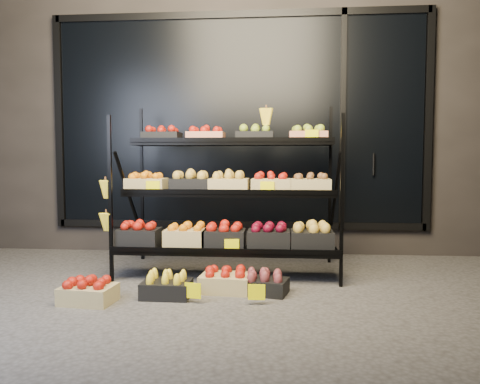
# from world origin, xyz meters

# --- Properties ---
(ground) EXTENTS (24.00, 24.00, 0.00)m
(ground) POSITION_xyz_m (0.00, 0.00, 0.00)
(ground) COLOR #514F4C
(ground) RESTS_ON ground
(building) EXTENTS (6.00, 2.08, 3.50)m
(building) POSITION_xyz_m (0.00, 2.59, 1.75)
(building) COLOR #2D2826
(building) RESTS_ON ground
(display_rack) EXTENTS (2.18, 1.02, 1.74)m
(display_rack) POSITION_xyz_m (-0.02, 0.60, 0.79)
(display_rack) COLOR black
(display_rack) RESTS_ON ground
(tag_floor_a) EXTENTS (0.13, 0.01, 0.12)m
(tag_floor_a) POSITION_xyz_m (-0.17, -0.40, 0.06)
(tag_floor_a) COLOR #E9E100
(tag_floor_a) RESTS_ON ground
(tag_floor_b) EXTENTS (0.13, 0.01, 0.12)m
(tag_floor_b) POSITION_xyz_m (0.32, -0.40, 0.06)
(tag_floor_b) COLOR #E9E100
(tag_floor_b) RESTS_ON ground
(floor_crate_left) EXTENTS (0.42, 0.33, 0.20)m
(floor_crate_left) POSITION_xyz_m (-0.98, -0.45, 0.09)
(floor_crate_left) COLOR tan
(floor_crate_left) RESTS_ON ground
(floor_crate_midleft) EXTENTS (0.39, 0.28, 0.20)m
(floor_crate_midleft) POSITION_xyz_m (-0.41, -0.26, 0.09)
(floor_crate_midleft) COLOR black
(floor_crate_midleft) RESTS_ON ground
(floor_crate_midright) EXTENTS (0.44, 0.34, 0.21)m
(floor_crate_midright) POSITION_xyz_m (0.04, -0.05, 0.10)
(floor_crate_midright) COLOR tan
(floor_crate_midright) RESTS_ON ground
(floor_crate_right) EXTENTS (0.41, 0.34, 0.19)m
(floor_crate_right) POSITION_xyz_m (0.37, -0.09, 0.09)
(floor_crate_right) COLOR black
(floor_crate_right) RESTS_ON ground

